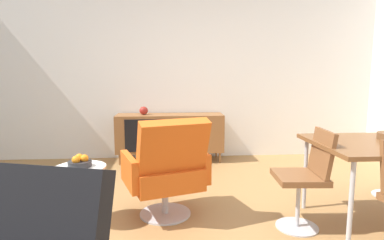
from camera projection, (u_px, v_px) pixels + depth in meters
ground_plane at (189, 235)px, 2.61m from camera, size 8.32×8.32×0.00m
wall_back at (178, 69)px, 4.98m from camera, size 6.80×0.12×2.80m
sideboard at (170, 133)px, 4.81m from camera, size 1.60×0.45×0.72m
vase_cobalt at (144, 111)px, 4.74m from camera, size 0.13×0.13×0.12m
dining_chair_near_window at (307, 175)px, 2.68m from camera, size 0.45×0.43×0.86m
lounge_chair_red at (167, 168)px, 2.87m from camera, size 0.84×0.81×0.95m
side_table_round at (81, 189)px, 2.77m from camera, size 0.44×0.44×0.52m
fruit_bowl at (80, 162)px, 2.74m from camera, size 0.20×0.20×0.11m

